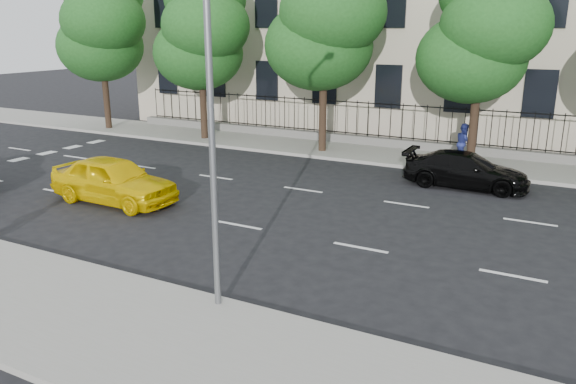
% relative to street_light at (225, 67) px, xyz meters
% --- Properties ---
extents(ground, '(120.00, 120.00, 0.00)m').
position_rel_street_light_xyz_m(ground, '(-2.50, 1.77, -5.15)').
color(ground, black).
rests_on(ground, ground).
extents(near_sidewalk, '(60.00, 4.00, 0.15)m').
position_rel_street_light_xyz_m(near_sidewalk, '(-2.50, -2.23, -5.07)').
color(near_sidewalk, gray).
rests_on(near_sidewalk, ground).
extents(far_sidewalk, '(60.00, 4.00, 0.15)m').
position_rel_street_light_xyz_m(far_sidewalk, '(-2.50, 15.77, -5.07)').
color(far_sidewalk, gray).
rests_on(far_sidewalk, ground).
extents(lane_markings, '(49.60, 4.62, 0.01)m').
position_rel_street_light_xyz_m(lane_markings, '(-2.50, 6.52, -5.14)').
color(lane_markings, silver).
rests_on(lane_markings, ground).
extents(crosswalk, '(0.50, 12.10, 0.01)m').
position_rel_street_light_xyz_m(crosswalk, '(-16.50, 6.37, -5.14)').
color(crosswalk, silver).
rests_on(crosswalk, ground).
extents(iron_fence, '(30.00, 0.50, 2.20)m').
position_rel_street_light_xyz_m(iron_fence, '(-2.50, 17.47, -4.50)').
color(iron_fence, slate).
rests_on(iron_fence, far_sidewalk).
extents(street_light, '(0.25, 3.32, 8.05)m').
position_rel_street_light_xyz_m(street_light, '(0.00, 0.00, 0.00)').
color(street_light, slate).
rests_on(street_light, near_sidewalk).
extents(tree_a, '(5.71, 5.31, 9.39)m').
position_rel_street_light_xyz_m(tree_a, '(-18.46, 15.13, 0.98)').
color(tree_a, '#382619').
rests_on(tree_a, far_sidewalk).
extents(tree_b, '(5.53, 5.12, 8.97)m').
position_rel_street_light_xyz_m(tree_b, '(-11.46, 15.13, 0.69)').
color(tree_b, '#382619').
rests_on(tree_b, far_sidewalk).
extents(tree_c, '(5.89, 5.50, 9.80)m').
position_rel_street_light_xyz_m(tree_c, '(-4.46, 15.13, 1.26)').
color(tree_c, '#382619').
rests_on(tree_c, far_sidewalk).
extents(tree_d, '(5.34, 4.94, 8.84)m').
position_rel_street_light_xyz_m(tree_d, '(2.54, 15.13, 0.69)').
color(tree_d, '#382619').
rests_on(tree_d, far_sidewalk).
extents(yellow_taxi, '(4.81, 2.01, 1.62)m').
position_rel_street_light_xyz_m(yellow_taxi, '(-7.67, 4.30, -4.34)').
color(yellow_taxi, '#F6CD00').
rests_on(yellow_taxi, ground).
extents(black_sedan, '(4.67, 1.90, 1.36)m').
position_rel_street_light_xyz_m(black_sedan, '(2.86, 11.99, -4.47)').
color(black_sedan, black).
rests_on(black_sedan, ground).
extents(pedestrian_far, '(0.92, 1.02, 1.74)m').
position_rel_street_light_xyz_m(pedestrian_far, '(2.07, 15.58, -4.13)').
color(pedestrian_far, navy).
rests_on(pedestrian_far, far_sidewalk).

